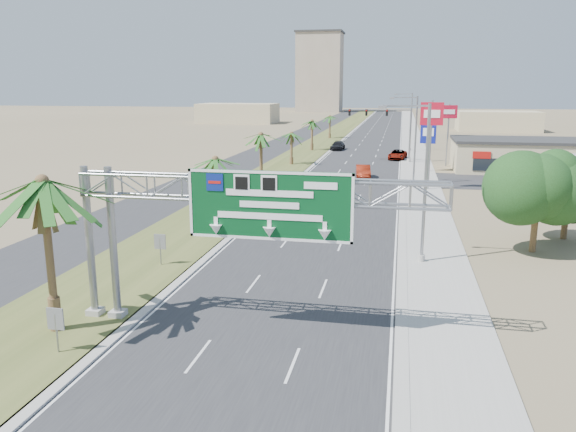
# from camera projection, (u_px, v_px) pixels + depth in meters

# --- Properties ---
(road) EXTENTS (12.00, 300.00, 0.02)m
(road) POSITION_uv_depth(u_px,v_px,m) (373.00, 139.00, 121.40)
(road) COLOR #28282B
(road) RESTS_ON ground
(sidewalk_right) EXTENTS (4.00, 300.00, 0.10)m
(sidewalk_right) POSITION_uv_depth(u_px,v_px,m) (413.00, 140.00, 119.77)
(sidewalk_right) COLOR #9E9B93
(sidewalk_right) RESTS_ON ground
(median_grass) EXTENTS (7.00, 300.00, 0.12)m
(median_grass) POSITION_uv_depth(u_px,v_px,m) (327.00, 138.00, 123.31)
(median_grass) COLOR #475124
(median_grass) RESTS_ON ground
(opposing_road) EXTENTS (8.00, 300.00, 0.02)m
(opposing_road) POSITION_uv_depth(u_px,v_px,m) (296.00, 138.00, 124.66)
(opposing_road) COLOR #28282B
(opposing_road) RESTS_ON ground
(sign_gantry) EXTENTS (16.75, 1.24, 7.50)m
(sign_gantry) POSITION_uv_depth(u_px,v_px,m) (237.00, 201.00, 24.62)
(sign_gantry) COLOR gray
(sign_gantry) RESTS_ON ground
(palm_near) EXTENTS (5.70, 5.70, 8.35)m
(palm_near) POSITION_uv_depth(u_px,v_px,m) (42.00, 183.00, 24.14)
(palm_near) COLOR brown
(palm_near) RESTS_ON ground
(palm_row_b) EXTENTS (3.99, 3.99, 5.95)m
(palm_row_b) POSITION_uv_depth(u_px,v_px,m) (215.00, 160.00, 47.59)
(palm_row_b) COLOR brown
(palm_row_b) RESTS_ON ground
(palm_row_c) EXTENTS (3.99, 3.99, 6.75)m
(palm_row_c) POSITION_uv_depth(u_px,v_px,m) (261.00, 136.00, 62.71)
(palm_row_c) COLOR brown
(palm_row_c) RESTS_ON ground
(palm_row_d) EXTENTS (3.99, 3.99, 5.45)m
(palm_row_d) POSITION_uv_depth(u_px,v_px,m) (292.00, 134.00, 80.19)
(palm_row_d) COLOR brown
(palm_row_d) RESTS_ON ground
(palm_row_e) EXTENTS (3.99, 3.99, 6.15)m
(palm_row_e) POSITION_uv_depth(u_px,v_px,m) (312.00, 122.00, 98.20)
(palm_row_e) COLOR brown
(palm_row_e) RESTS_ON ground
(palm_row_f) EXTENTS (3.99, 3.99, 5.75)m
(palm_row_f) POSITION_uv_depth(u_px,v_px,m) (330.00, 117.00, 122.17)
(palm_row_f) COLOR brown
(palm_row_f) RESTS_ON ground
(streetlight_near) EXTENTS (3.27, 0.44, 10.00)m
(streetlight_near) POSITION_uv_depth(u_px,v_px,m) (422.00, 190.00, 34.86)
(streetlight_near) COLOR gray
(streetlight_near) RESTS_ON ground
(streetlight_mid) EXTENTS (3.27, 0.44, 10.00)m
(streetlight_mid) POSITION_uv_depth(u_px,v_px,m) (413.00, 144.00, 63.53)
(streetlight_mid) COLOR gray
(streetlight_mid) RESTS_ON ground
(streetlight_far) EXTENTS (3.27, 0.44, 10.00)m
(streetlight_far) POSITION_uv_depth(u_px,v_px,m) (410.00, 124.00, 97.93)
(streetlight_far) COLOR gray
(streetlight_far) RESTS_ON ground
(signal_mast) EXTENTS (10.28, 0.71, 8.00)m
(signal_mast) POSITION_uv_depth(u_px,v_px,m) (396.00, 130.00, 82.99)
(signal_mast) COLOR gray
(signal_mast) RESTS_ON ground
(store_building) EXTENTS (18.00, 10.00, 4.00)m
(store_building) POSITION_uv_depth(u_px,v_px,m) (523.00, 156.00, 74.70)
(store_building) COLOR #C2B383
(store_building) RESTS_ON ground
(oak_near) EXTENTS (4.50, 4.50, 6.80)m
(oak_near) POSITION_uv_depth(u_px,v_px,m) (539.00, 186.00, 37.25)
(oak_near) COLOR brown
(oak_near) RESTS_ON ground
(oak_far) EXTENTS (3.50, 3.50, 5.60)m
(oak_far) POSITION_uv_depth(u_px,v_px,m) (569.00, 188.00, 40.65)
(oak_far) COLOR brown
(oak_far) RESTS_ON ground
(median_signback_a) EXTENTS (0.75, 0.08, 2.08)m
(median_signback_a) POSITION_uv_depth(u_px,v_px,m) (56.00, 322.00, 23.19)
(median_signback_a) COLOR gray
(median_signback_a) RESTS_ON ground
(median_signback_b) EXTENTS (0.75, 0.08, 2.08)m
(median_signback_b) POSITION_uv_depth(u_px,v_px,m) (160.00, 244.00, 34.79)
(median_signback_b) COLOR gray
(median_signback_b) RESTS_ON ground
(tower_distant) EXTENTS (20.00, 16.00, 35.00)m
(tower_distant) POSITION_uv_depth(u_px,v_px,m) (320.00, 73.00, 257.42)
(tower_distant) COLOR gray
(tower_distant) RESTS_ON ground
(building_distant_left) EXTENTS (24.00, 14.00, 6.00)m
(building_distant_left) POSITION_uv_depth(u_px,v_px,m) (238.00, 113.00, 177.14)
(building_distant_left) COLOR #C2B383
(building_distant_left) RESTS_ON ground
(building_distant_right) EXTENTS (20.00, 12.00, 5.00)m
(building_distant_right) POSITION_uv_depth(u_px,v_px,m) (497.00, 121.00, 143.77)
(building_distant_right) COLOR #C2B383
(building_distant_right) RESTS_ON ground
(car_left_lane) EXTENTS (2.16, 4.97, 1.67)m
(car_left_lane) POSITION_uv_depth(u_px,v_px,m) (295.00, 180.00, 62.42)
(car_left_lane) COLOR black
(car_left_lane) RESTS_ON ground
(car_mid_lane) EXTENTS (2.23, 5.06, 1.62)m
(car_mid_lane) POSITION_uv_depth(u_px,v_px,m) (363.00, 172.00, 68.90)
(car_mid_lane) COLOR maroon
(car_mid_lane) RESTS_ON ground
(car_right_lane) EXTENTS (3.09, 5.56, 1.47)m
(car_right_lane) POSITION_uv_depth(u_px,v_px,m) (398.00, 155.00, 87.05)
(car_right_lane) COLOR gray
(car_right_lane) RESTS_ON ground
(car_far) EXTENTS (2.45, 5.20, 1.47)m
(car_far) POSITION_uv_depth(u_px,v_px,m) (338.00, 146.00, 100.30)
(car_far) COLOR black
(car_far) RESTS_ON ground
(pole_sign_red_near) EXTENTS (2.41, 0.46, 9.60)m
(pole_sign_red_near) POSITION_uv_depth(u_px,v_px,m) (432.00, 120.00, 59.64)
(pole_sign_red_near) COLOR gray
(pole_sign_red_near) RESTS_ON ground
(pole_sign_blue) EXTENTS (2.02, 0.72, 6.94)m
(pole_sign_blue) POSITION_uv_depth(u_px,v_px,m) (428.00, 134.00, 73.52)
(pole_sign_blue) COLOR gray
(pole_sign_blue) RESTS_ON ground
(pole_sign_red_far) EXTENTS (2.22, 0.60, 8.72)m
(pole_sign_red_far) POSITION_uv_depth(u_px,v_px,m) (449.00, 117.00, 78.25)
(pole_sign_red_far) COLOR gray
(pole_sign_red_far) RESTS_ON ground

